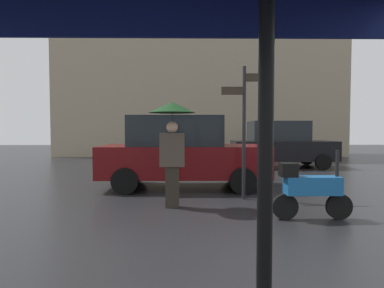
{
  "coord_description": "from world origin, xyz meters",
  "views": [
    {
      "loc": [
        -0.77,
        -2.61,
        1.61
      ],
      "look_at": [
        -0.67,
        4.49,
        1.28
      ],
      "focal_mm": 30.21,
      "sensor_mm": 36.0,
      "label": 1
    }
  ],
  "objects": [
    {
      "name": "parked_scooter",
      "position": [
        1.4,
        3.03,
        0.56
      ],
      "size": [
        1.43,
        0.32,
        1.23
      ],
      "rotation": [
        0.0,
        0.0,
        0.25
      ],
      "color": "black",
      "rests_on": "ground"
    },
    {
      "name": "parked_car_right",
      "position": [
        3.15,
        10.85,
        0.97
      ],
      "size": [
        4.16,
        1.98,
        1.94
      ],
      "rotation": [
        0.0,
        0.0,
        3.31
      ],
      "color": "black",
      "rests_on": "ground"
    },
    {
      "name": "pedestrian_with_umbrella",
      "position": [
        -1.08,
        3.96,
        1.62
      ],
      "size": [
        0.95,
        0.95,
        2.15
      ],
      "rotation": [
        0.0,
        0.0,
        1.82
      ],
      "color": "#2A241E",
      "rests_on": "ground"
    },
    {
      "name": "street_signpost",
      "position": [
        0.52,
        4.71,
        1.83
      ],
      "size": [
        1.08,
        0.08,
        3.02
      ],
      "color": "black",
      "rests_on": "ground"
    },
    {
      "name": "building_block",
      "position": [
        0.0,
        17.29,
        7.32
      ],
      "size": [
        17.04,
        3.11,
        14.64
      ],
      "primitive_type": "cube",
      "color": "gray",
      "rests_on": "ground"
    },
    {
      "name": "parked_car_left",
      "position": [
        -0.93,
        6.16,
        0.99
      ],
      "size": [
        4.46,
        1.98,
        1.96
      ],
      "rotation": [
        0.0,
        0.0,
        2.97
      ],
      "color": "#590C0F",
      "rests_on": "ground"
    }
  ]
}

